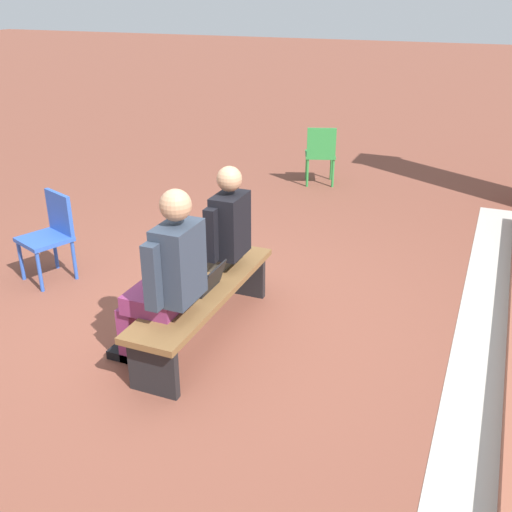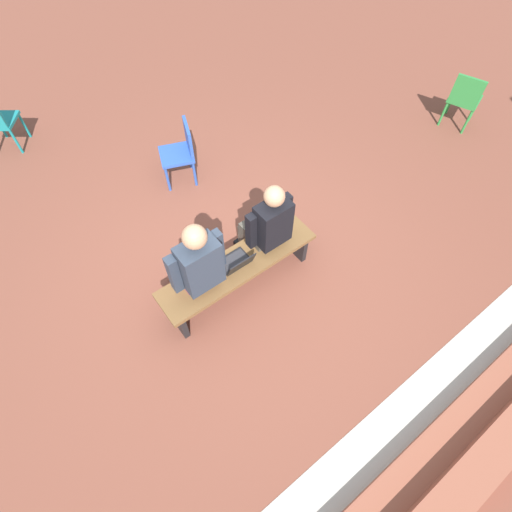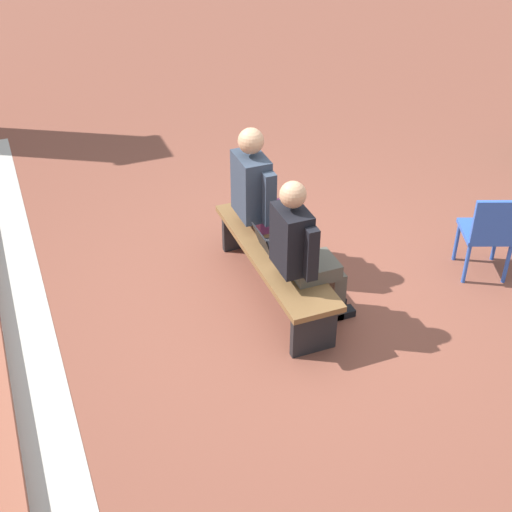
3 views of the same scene
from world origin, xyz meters
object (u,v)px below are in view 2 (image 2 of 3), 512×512
(person_adult, at_px, (195,265))
(plastic_chair_near_bench_right, at_px, (182,150))
(person_student, at_px, (266,225))
(laptop, at_px, (237,262))
(plastic_chair_foreground, at_px, (465,98))
(bench, at_px, (239,268))

(person_adult, distance_m, plastic_chair_near_bench_right, 2.00)
(person_student, height_order, plastic_chair_near_bench_right, person_student)
(laptop, bearing_deg, plastic_chair_foreground, -175.20)
(plastic_chair_near_bench_right, bearing_deg, plastic_chair_foreground, 158.81)
(person_student, xyz_separation_m, plastic_chair_near_bench_right, (-0.02, -1.79, -0.23))
(person_student, bearing_deg, person_adult, -0.26)
(bench, bearing_deg, person_student, -170.96)
(bench, relative_size, person_adult, 1.29)
(laptop, xyz_separation_m, plastic_chair_foreground, (-4.34, -0.36, -0.02))
(laptop, relative_size, plastic_chair_near_bench_right, 0.38)
(plastic_chair_near_bench_right, height_order, plastic_chair_foreground, same)
(plastic_chair_foreground, bearing_deg, person_student, 4.19)
(person_student, height_order, laptop, person_student)
(plastic_chair_foreground, bearing_deg, plastic_chair_near_bench_right, -21.19)
(person_student, xyz_separation_m, laptop, (0.44, 0.08, -0.21))
(laptop, bearing_deg, person_adult, -11.18)
(person_adult, xyz_separation_m, plastic_chair_near_bench_right, (-0.87, -1.78, -0.26))
(plastic_chair_near_bench_right, bearing_deg, laptop, 76.22)
(bench, height_order, plastic_chair_near_bench_right, plastic_chair_near_bench_right)
(bench, distance_m, plastic_chair_near_bench_right, 1.91)
(person_adult, height_order, laptop, person_adult)
(person_student, relative_size, laptop, 4.14)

